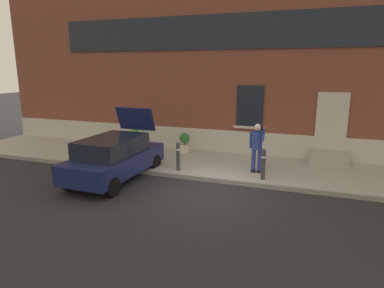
# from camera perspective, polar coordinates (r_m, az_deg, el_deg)

# --- Properties ---
(ground_plane) EXTENTS (80.00, 80.00, 0.00)m
(ground_plane) POSITION_cam_1_polar(r_m,az_deg,el_deg) (10.55, 2.58, -8.13)
(ground_plane) COLOR #232326
(sidewalk) EXTENTS (24.00, 3.60, 0.15)m
(sidewalk) POSITION_cam_1_polar(r_m,az_deg,el_deg) (13.09, 6.20, -3.62)
(sidewalk) COLOR #99968E
(sidewalk) RESTS_ON ground
(curb_edge) EXTENTS (24.00, 0.12, 0.15)m
(curb_edge) POSITION_cam_1_polar(r_m,az_deg,el_deg) (11.37, 3.99, -6.15)
(curb_edge) COLOR gray
(curb_edge) RESTS_ON ground
(building_facade) EXTENTS (24.00, 1.52, 7.50)m
(building_facade) POSITION_cam_1_polar(r_m,az_deg,el_deg) (14.98, 8.86, 12.57)
(building_facade) COLOR brown
(building_facade) RESTS_ON ground
(entrance_stoop) EXTENTS (1.43, 0.96, 0.48)m
(entrance_stoop) POSITION_cam_1_polar(r_m,az_deg,el_deg) (14.10, 22.18, -2.21)
(entrance_stoop) COLOR #9E998E
(entrance_stoop) RESTS_ON sidewalk
(hatchback_car_navy) EXTENTS (1.87, 4.10, 2.34)m
(hatchback_car_navy) POSITION_cam_1_polar(r_m,az_deg,el_deg) (11.72, -13.00, -2.17)
(hatchback_car_navy) COLOR #161E4C
(hatchback_car_navy) RESTS_ON ground
(bollard_near_person) EXTENTS (0.15, 0.15, 1.04)m
(bollard_near_person) POSITION_cam_1_polar(r_m,az_deg,el_deg) (11.28, 12.03, -3.17)
(bollard_near_person) COLOR #333338
(bollard_near_person) RESTS_ON sidewalk
(bollard_far_left) EXTENTS (0.15, 0.15, 1.04)m
(bollard_far_left) POSITION_cam_1_polar(r_m,az_deg,el_deg) (12.02, -2.37, -1.89)
(bollard_far_left) COLOR #333338
(bollard_far_left) RESTS_ON sidewalk
(person_on_phone) EXTENTS (0.51, 0.46, 1.75)m
(person_on_phone) POSITION_cam_1_polar(r_m,az_deg,el_deg) (11.84, 11.00, -0.16)
(person_on_phone) COLOR navy
(person_on_phone) RESTS_ON sidewalk
(planter_charcoal) EXTENTS (0.44, 0.44, 0.86)m
(planter_charcoal) POSITION_cam_1_polar(r_m,az_deg,el_deg) (15.81, -9.70, 1.15)
(planter_charcoal) COLOR #2D2D30
(planter_charcoal) RESTS_ON sidewalk
(planter_cream) EXTENTS (0.44, 0.44, 0.86)m
(planter_cream) POSITION_cam_1_polar(r_m,az_deg,el_deg) (14.57, -1.27, 0.32)
(planter_cream) COLOR beige
(planter_cream) RESTS_ON sidewalk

